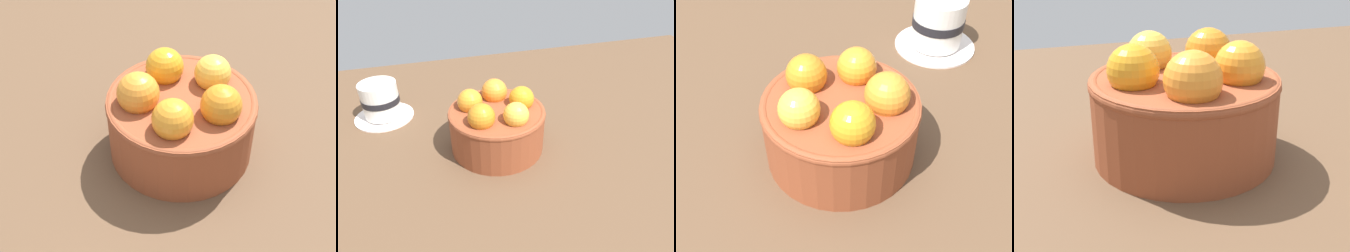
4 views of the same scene
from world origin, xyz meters
TOP-DOWN VIEW (x-y plane):
  - ground_plane at (0.00, 0.00)cm, footprint 153.64×88.86cm
  - terracotta_bowl at (0.00, -0.04)cm, footprint 16.25×16.25cm
  - coffee_cup at (19.50, -16.05)cm, footprint 11.55×11.55cm

SIDE VIEW (x-z plane):
  - ground_plane at x=0.00cm, z-range -3.98..0.00cm
  - coffee_cup at x=19.50cm, z-range -0.30..7.31cm
  - terracotta_bowl at x=0.00cm, z-range -0.62..10.13cm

